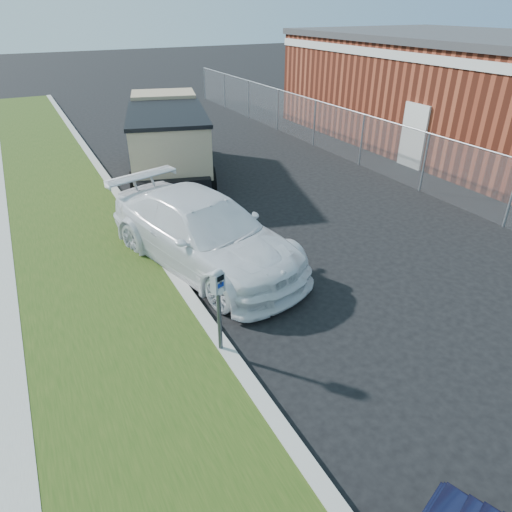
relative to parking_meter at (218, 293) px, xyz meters
name	(u,v)px	position (x,y,z in m)	size (l,w,h in m)	color
ground	(343,307)	(2.67, 0.17, -1.24)	(120.00, 120.00, 0.00)	black
streetside	(24,330)	(-2.90, 2.17, -1.17)	(6.12, 50.00, 0.15)	gray
chainlink_fence	(363,130)	(8.67, 7.17, 0.03)	(0.06, 30.06, 30.00)	slate
brick_building	(464,88)	(14.67, 8.16, 0.89)	(9.20, 14.20, 4.17)	maroon
parking_meter	(218,293)	(0.00, 0.00, 0.00)	(0.24, 0.20, 1.51)	#3F4247
white_wagon	(203,231)	(0.94, 3.09, -0.46)	(2.17, 5.34, 1.55)	white
dump_truck	(168,134)	(2.24, 9.42, 0.11)	(3.82, 6.49, 2.40)	black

